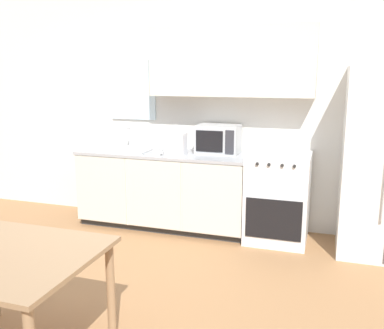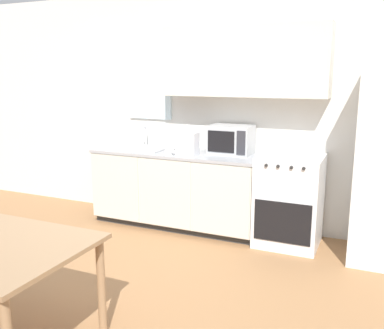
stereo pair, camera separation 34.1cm
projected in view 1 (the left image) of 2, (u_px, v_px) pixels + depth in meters
name	position (u px, v px, depth m)	size (l,w,h in m)	color
ground_plane	(119.00, 309.00, 3.26)	(12.00, 12.00, 0.00)	#9E7047
wall_back	(206.00, 101.00, 4.92)	(12.00, 0.38, 2.70)	silver
kitchen_counter	(164.00, 189.00, 4.96)	(1.97, 0.65, 0.89)	#333333
oven_range	(278.00, 197.00, 4.55)	(0.64, 0.66, 0.94)	white
kitchen_sink	(124.00, 148.00, 5.02)	(0.67, 0.44, 0.25)	#B7BABC
microwave	(218.00, 139.00, 4.76)	(0.47, 0.34, 0.32)	#B7BABC
coffee_mug	(157.00, 152.00, 4.66)	(0.12, 0.08, 0.08)	white
grocery_bag_0	(176.00, 142.00, 4.64)	(0.22, 0.19, 0.34)	white
dining_table	(5.00, 268.00, 2.54)	(1.08, 0.91, 0.73)	#997551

